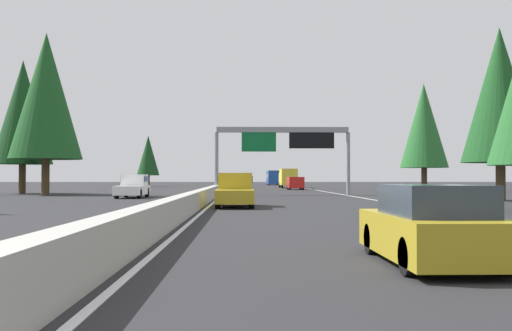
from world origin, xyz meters
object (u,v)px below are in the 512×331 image
at_px(minivan_mid_right, 295,183).
at_px(oncoming_near, 133,186).
at_px(sign_gantry_overhead, 284,141).
at_px(sedan_far_center, 241,182).
at_px(conifer_right_mid, 424,126).
at_px(conifer_left_near, 46,96).
at_px(conifer_left_far, 148,156).
at_px(conifer_left_mid, 23,112).
at_px(conifer_right_near, 500,95).
at_px(pickup_mid_center, 235,190).
at_px(sedan_mid_left, 431,227).
at_px(bus_far_right, 273,177).
at_px(box_truck_distant_a, 288,178).

bearing_deg(minivan_mid_right, oncoming_near, 153.40).
height_order(sign_gantry_overhead, oncoming_near, sign_gantry_overhead).
relative_size(sedan_far_center, conifer_right_mid, 0.35).
xyz_separation_m(sign_gantry_overhead, conifer_right_mid, (13.18, -17.14, 2.58)).
bearing_deg(sedan_far_center, conifer_left_near, 165.53).
bearing_deg(minivan_mid_right, sign_gantry_overhead, 172.55).
bearing_deg(conifer_left_far, conifer_left_mid, 173.41).
distance_m(conifer_right_mid, conifer_left_near, 41.45).
xyz_separation_m(sign_gantry_overhead, conifer_right_near, (-14.75, -13.96, 2.31)).
bearing_deg(conifer_left_far, minivan_mid_right, -139.23).
height_order(pickup_mid_center, oncoming_near, same).
relative_size(sign_gantry_overhead, oncoming_near, 2.26).
distance_m(sedan_mid_left, sedan_far_center, 114.52).
bearing_deg(pickup_mid_center, conifer_left_mid, 38.03).
relative_size(sign_gantry_overhead, minivan_mid_right, 2.54).
bearing_deg(conifer_left_mid, pickup_mid_center, -141.97).
xyz_separation_m(sign_gantry_overhead, minivan_mid_right, (23.67, -3.10, -4.08)).
bearing_deg(conifer_left_mid, minivan_mid_right, -57.24).
bearing_deg(conifer_left_near, sign_gantry_overhead, -90.03).
distance_m(bus_far_right, conifer_left_near, 80.25).
bearing_deg(minivan_mid_right, conifer_left_mid, 122.76).
distance_m(sedan_far_center, conifer_right_mid, 60.67).
distance_m(oncoming_near, conifer_left_far, 59.74).
xyz_separation_m(pickup_mid_center, minivan_mid_right, (46.53, -7.42, 0.04)).
relative_size(sedan_mid_left, conifer_left_near, 0.29).
distance_m(pickup_mid_center, minivan_mid_right, 47.12).
distance_m(conifer_left_near, conifer_left_mid, 6.35).
bearing_deg(conifer_left_mid, conifer_left_near, -141.45).
bearing_deg(box_truck_distant_a, bus_far_right, 0.56).
bearing_deg(box_truck_distant_a, conifer_right_near, -168.42).
relative_size(conifer_right_near, conifer_right_mid, 0.96).
xyz_separation_m(sedan_mid_left, conifer_left_mid, (49.83, 25.62, 7.50)).
bearing_deg(conifer_left_far, conifer_right_near, -152.30).
bearing_deg(conifer_right_mid, conifer_left_near, 108.54).
relative_size(minivan_mid_right, conifer_left_far, 0.55).
xyz_separation_m(oncoming_near, conifer_left_mid, (12.68, 13.40, 7.27)).
relative_size(box_truck_distant_a, oncoming_near, 1.52).
distance_m(sign_gantry_overhead, minivan_mid_right, 24.22).
distance_m(pickup_mid_center, conifer_left_mid, 36.00).
relative_size(oncoming_near, conifer_left_near, 0.37).
xyz_separation_m(sedan_far_center, conifer_right_mid, (-56.37, -21.33, 6.93)).
bearing_deg(conifer_right_mid, sedan_mid_left, 163.17).
xyz_separation_m(minivan_mid_right, sedan_far_center, (45.88, 7.28, -0.27)).
height_order(sedan_mid_left, pickup_mid_center, pickup_mid_center).
bearing_deg(minivan_mid_right, box_truck_distant_a, -0.36).
relative_size(conifer_right_mid, conifer_left_far, 1.38).
relative_size(pickup_mid_center, bus_far_right, 0.49).
bearing_deg(sign_gantry_overhead, conifer_right_near, -136.57).
xyz_separation_m(box_truck_distant_a, conifer_left_far, (13.41, 23.87, 3.91)).
relative_size(sedan_far_center, oncoming_near, 0.79).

